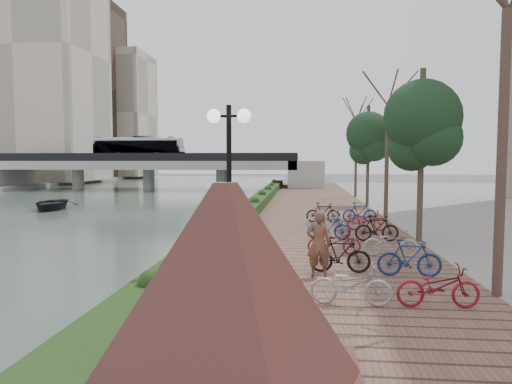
# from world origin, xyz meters

# --- Properties ---
(ground) EXTENTS (220.00, 220.00, 0.00)m
(ground) POSITION_xyz_m (0.00, 0.00, 0.00)
(ground) COLOR #59595B
(ground) RESTS_ON ground
(river_water) EXTENTS (30.00, 130.00, 0.02)m
(river_water) POSITION_xyz_m (-15.00, 25.00, 0.01)
(river_water) COLOR #4A5C52
(river_water) RESTS_ON ground
(promenade) EXTENTS (8.00, 75.00, 0.50)m
(promenade) POSITION_xyz_m (4.00, 17.50, 0.25)
(promenade) COLOR brown
(promenade) RESTS_ON ground
(hedge) EXTENTS (1.10, 56.00, 0.60)m
(hedge) POSITION_xyz_m (0.60, 20.00, 0.80)
(hedge) COLOR #1A3413
(hedge) RESTS_ON promenade
(chain_fence) EXTENTS (0.10, 14.10, 0.70)m
(chain_fence) POSITION_xyz_m (1.40, 2.00, 0.85)
(chain_fence) COLOR black
(chain_fence) RESTS_ON promenade
(granite_monument) EXTENTS (5.15, 5.15, 2.83)m
(granite_monument) POSITION_xyz_m (2.65, -3.42, 1.93)
(granite_monument) COLOR #441D1D
(granite_monument) RESTS_ON promenade
(lamppost) EXTENTS (1.02, 0.32, 4.35)m
(lamppost) POSITION_xyz_m (1.87, 1.69, 3.68)
(lamppost) COLOR black
(lamppost) RESTS_ON promenade
(motorcycle) EXTENTS (0.73, 1.53, 0.92)m
(motorcycle) POSITION_xyz_m (2.89, -0.37, 0.96)
(motorcycle) COLOR black
(motorcycle) RESTS_ON promenade
(pedestrian) EXTENTS (0.65, 0.43, 1.77)m
(pedestrian) POSITION_xyz_m (4.00, 3.25, 1.38)
(pedestrian) COLOR brown
(pedestrian) RESTS_ON promenade
(bicycle_parking) EXTENTS (2.40, 14.69, 1.00)m
(bicycle_parking) POSITION_xyz_m (5.50, 7.43, 0.97)
(bicycle_parking) COLOR #A4A5A9
(bicycle_parking) RESTS_ON promenade
(street_trees) EXTENTS (3.20, 37.12, 6.80)m
(street_trees) POSITION_xyz_m (8.00, 12.68, 3.69)
(street_trees) COLOR #372820
(street_trees) RESTS_ON promenade
(bridge) EXTENTS (36.00, 10.77, 6.50)m
(bridge) POSITION_xyz_m (-15.24, 45.00, 3.37)
(bridge) COLOR #AAAAA5
(bridge) RESTS_ON ground
(boat) EXTENTS (4.01, 4.93, 0.90)m
(boat) POSITION_xyz_m (-14.51, 22.41, 0.47)
(boat) COLOR black
(boat) RESTS_ON river_water
(far_buildings) EXTENTS (35.00, 38.00, 38.00)m
(far_buildings) POSITION_xyz_m (-41.66, 65.91, 16.12)
(far_buildings) COLOR #C2B3A2
(far_buildings) RESTS_ON far_bank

